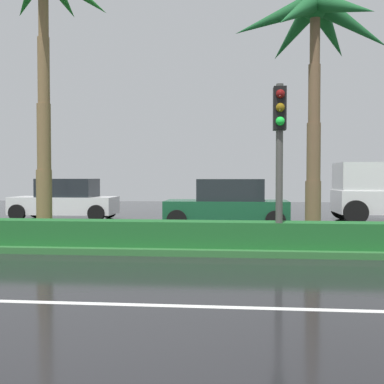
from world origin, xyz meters
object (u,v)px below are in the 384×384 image
at_px(palm_tree_mid_left, 44,1).
at_px(car_in_traffic_second, 66,200).
at_px(palm_tree_centre_left, 315,34).
at_px(car_in_traffic_third, 228,204).
at_px(traffic_signal_median_right, 280,136).

xyz_separation_m(palm_tree_mid_left, car_in_traffic_second, (-1.88, 6.44, -5.84)).
height_order(palm_tree_centre_left, car_in_traffic_third, palm_tree_centre_left).
bearing_deg(palm_tree_mid_left, car_in_traffic_second, 106.24).
bearing_deg(car_in_traffic_third, traffic_signal_median_right, 102.30).
xyz_separation_m(palm_tree_centre_left, car_in_traffic_second, (-9.24, 6.42, -4.71)).
height_order(palm_tree_mid_left, palm_tree_centre_left, palm_tree_mid_left).
bearing_deg(traffic_signal_median_right, palm_tree_mid_left, 162.13).
relative_size(car_in_traffic_second, car_in_traffic_third, 1.00).
relative_size(palm_tree_mid_left, palm_tree_centre_left, 1.18).
xyz_separation_m(traffic_signal_median_right, car_in_traffic_third, (-1.30, 5.96, -1.89)).
relative_size(palm_tree_mid_left, car_in_traffic_second, 1.84).
distance_m(traffic_signal_median_right, car_in_traffic_third, 6.39).
relative_size(palm_tree_centre_left, traffic_signal_median_right, 1.80).
xyz_separation_m(palm_tree_centre_left, traffic_signal_median_right, (-1.07, -2.05, -2.83)).
height_order(palm_tree_mid_left, car_in_traffic_second, palm_tree_mid_left).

